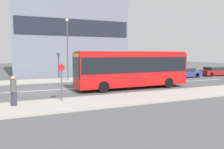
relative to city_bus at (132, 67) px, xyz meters
The scene contains 11 objects.
ground_plane 7.95m from the city_bus, 165.29° to the left, with size 120.00×120.00×0.00m, color #4F4F51.
sidewalk_near 8.81m from the city_bus, 150.09° to the right, with size 44.00×3.50×0.13m.
sidewalk_far 11.25m from the city_bus, 132.26° to the left, with size 44.00×3.50×0.13m.
lane_centerline 7.95m from the city_bus, 165.29° to the left, with size 41.80×0.16×0.01m.
city_bus is the anchor object (origin of this frame).
parked_car_0 7.80m from the city_bus, 43.07° to the left, with size 3.91×1.83×1.27m.
parked_car_1 12.19m from the city_bus, 26.13° to the left, with size 4.34×1.83×1.25m.
parked_car_2 17.26m from the city_bus, 18.40° to the left, with size 4.51×1.72×1.27m.
pedestrian_near_stop 10.60m from the city_bus, 159.04° to the right, with size 0.34×0.34×1.78m.
bus_stop_sign 7.80m from the city_bus, 154.24° to the right, with size 0.44×0.12×2.43m.
street_lamp 9.08m from the city_bus, 119.79° to the left, with size 0.36×0.36×7.02m.
Camera 1 is at (-2.03, -19.60, 3.21)m, focal length 35.00 mm.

